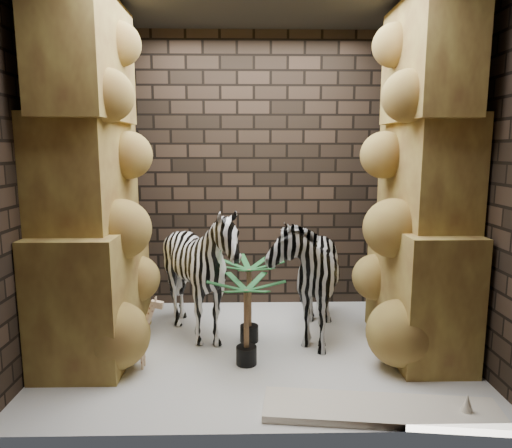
{
  "coord_description": "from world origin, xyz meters",
  "views": [
    {
      "loc": [
        -0.09,
        -3.89,
        1.76
      ],
      "look_at": [
        -0.0,
        0.15,
        1.1
      ],
      "focal_mm": 32.53,
      "sensor_mm": 36.0,
      "label": 1
    }
  ],
  "objects_px": {
    "zebra_left": "(201,279)",
    "giraffe_toy": "(132,332)",
    "zebra_right": "(305,263)",
    "palm_front": "(249,300)",
    "surfboard": "(381,410)",
    "palm_back": "(246,322)"
  },
  "relations": [
    {
      "from": "zebra_left",
      "to": "giraffe_toy",
      "type": "distance_m",
      "value": 0.79
    },
    {
      "from": "zebra_right",
      "to": "zebra_left",
      "type": "distance_m",
      "value": 0.99
    },
    {
      "from": "palm_front",
      "to": "surfboard",
      "type": "relative_size",
      "value": 0.5
    },
    {
      "from": "palm_front",
      "to": "palm_back",
      "type": "height_order",
      "value": "palm_front"
    },
    {
      "from": "surfboard",
      "to": "zebra_right",
      "type": "bearing_deg",
      "value": 110.91
    },
    {
      "from": "zebra_right",
      "to": "palm_back",
      "type": "bearing_deg",
      "value": -122.62
    },
    {
      "from": "giraffe_toy",
      "to": "palm_back",
      "type": "height_order",
      "value": "palm_back"
    },
    {
      "from": "zebra_right",
      "to": "giraffe_toy",
      "type": "relative_size",
      "value": 2.27
    },
    {
      "from": "zebra_right",
      "to": "giraffe_toy",
      "type": "xyz_separation_m",
      "value": [
        -1.47,
        -0.67,
        -0.39
      ]
    },
    {
      "from": "giraffe_toy",
      "to": "surfboard",
      "type": "relative_size",
      "value": 0.39
    },
    {
      "from": "surfboard",
      "to": "zebra_left",
      "type": "bearing_deg",
      "value": 143.26
    },
    {
      "from": "zebra_left",
      "to": "giraffe_toy",
      "type": "xyz_separation_m",
      "value": [
        -0.5,
        -0.55,
        -0.27
      ]
    },
    {
      "from": "zebra_left",
      "to": "palm_back",
      "type": "xyz_separation_m",
      "value": [
        0.41,
        -0.51,
        -0.21
      ]
    },
    {
      "from": "palm_back",
      "to": "zebra_left",
      "type": "bearing_deg",
      "value": 129.17
    },
    {
      "from": "palm_back",
      "to": "surfboard",
      "type": "xyz_separation_m",
      "value": [
        0.9,
        -0.75,
        -0.34
      ]
    },
    {
      "from": "zebra_right",
      "to": "zebra_left",
      "type": "height_order",
      "value": "zebra_right"
    },
    {
      "from": "giraffe_toy",
      "to": "palm_back",
      "type": "bearing_deg",
      "value": 5.08
    },
    {
      "from": "zebra_left",
      "to": "palm_front",
      "type": "distance_m",
      "value": 0.48
    },
    {
      "from": "palm_back",
      "to": "palm_front",
      "type": "bearing_deg",
      "value": 86.8
    },
    {
      "from": "giraffe_toy",
      "to": "palm_front",
      "type": "height_order",
      "value": "palm_front"
    },
    {
      "from": "zebra_left",
      "to": "surfboard",
      "type": "relative_size",
      "value": 0.81
    },
    {
      "from": "palm_front",
      "to": "palm_back",
      "type": "bearing_deg",
      "value": -93.2
    }
  ]
}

